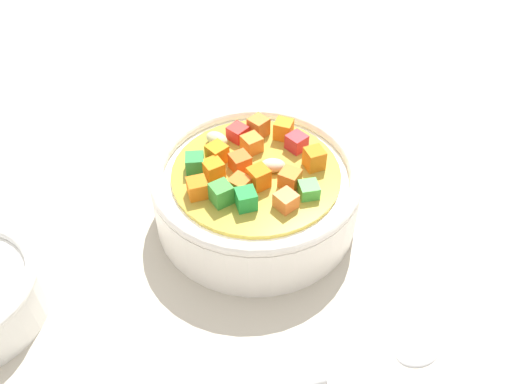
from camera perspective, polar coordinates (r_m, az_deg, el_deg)
ground_plane at (r=47.71cm, az=0.00°, el=-3.35°), size 140.00×140.00×2.00cm
soup_bowl_main at (r=44.73cm, az=-0.01°, el=0.20°), size 17.40×17.40×7.02cm
spoon at (r=38.04cm, az=6.03°, el=-19.45°), size 4.28×21.66×0.83cm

